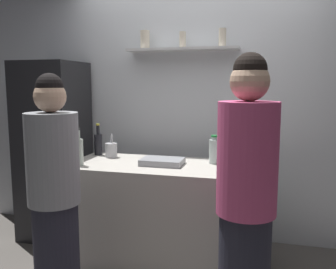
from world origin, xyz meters
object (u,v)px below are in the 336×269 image
baking_pan (162,162)px  wine_bottle_dark_glass (98,143)px  refrigerator (54,150)px  person_grey_hoodie (54,198)px  wine_bottle_green_glass (239,150)px  utensil_holder (111,150)px  person_pink_top (246,206)px  wine_bottle_pale_glass (79,151)px  water_bottle_plastic (214,151)px

baking_pan → wine_bottle_dark_glass: bearing=160.3°
refrigerator → person_grey_hoodie: (0.71, -1.13, -0.09)m
refrigerator → person_grey_hoodie: 1.33m
wine_bottle_green_glass → utensil_holder: bearing=-175.5°
refrigerator → person_pink_top: refrigerator is taller
wine_bottle_dark_glass → person_pink_top: size_ratio=0.17×
refrigerator → wine_bottle_pale_glass: (0.59, -0.56, 0.12)m
refrigerator → wine_bottle_dark_glass: size_ratio=5.96×
baking_pan → wine_bottle_green_glass: wine_bottle_green_glass is taller
utensil_holder → wine_bottle_pale_glass: bearing=-106.9°
refrigerator → water_bottle_plastic: refrigerator is taller
refrigerator → water_bottle_plastic: bearing=-7.3°
water_bottle_plastic → wine_bottle_green_glass: bearing=30.1°
baking_pan → wine_bottle_green_glass: (0.60, 0.26, 0.08)m
refrigerator → water_bottle_plastic: 1.66m
refrigerator → utensil_holder: 0.73m
utensil_holder → person_grey_hoodie: (0.00, -0.94, -0.16)m
wine_bottle_pale_glass → person_grey_hoodie: size_ratio=0.19×
water_bottle_plastic → person_pink_top: person_pink_top is taller
wine_bottle_pale_glass → water_bottle_plastic: (1.05, 0.35, -0.01)m
refrigerator → person_pink_top: bearing=-30.2°
person_grey_hoodie → wine_bottle_dark_glass: bearing=49.2°
water_bottle_plastic → person_grey_hoodie: bearing=-135.4°
wine_bottle_dark_glass → utensil_holder: bearing=-24.5°
wine_bottle_green_glass → person_pink_top: size_ratio=0.17×
refrigerator → wine_bottle_dark_glass: 0.57m
baking_pan → refrigerator: bearing=163.7°
wine_bottle_dark_glass → wine_bottle_green_glass: 1.29m
wine_bottle_dark_glass → person_grey_hoodie: size_ratio=0.18×
refrigerator → wine_bottle_green_glass: size_ratio=5.91×
wine_bottle_dark_glass → wine_bottle_pale_glass: bearing=-84.2°
refrigerator → person_pink_top: (1.95, -1.13, -0.03)m
wine_bottle_dark_glass → person_grey_hoodie: bearing=-80.7°
refrigerator → baking_pan: (1.24, -0.36, 0.03)m
water_bottle_plastic → person_grey_hoodie: 1.32m
person_pink_top → wine_bottle_green_glass: bearing=-173.5°
utensil_holder → person_pink_top: size_ratio=0.13×
wine_bottle_dark_glass → person_pink_top: 1.74m
baking_pan → water_bottle_plastic: (0.40, 0.15, 0.08)m
water_bottle_plastic → person_grey_hoodie: (-0.93, -0.92, -0.20)m
wine_bottle_green_glass → baking_pan: bearing=-156.2°
refrigerator → wine_bottle_pale_glass: 0.83m
baking_pan → wine_bottle_pale_glass: bearing=-162.5°
wine_bottle_dark_glass → person_pink_top: person_pink_top is taller
wine_bottle_dark_glass → wine_bottle_pale_glass: size_ratio=0.96×
baking_pan → wine_bottle_pale_glass: wine_bottle_pale_glass is taller
wine_bottle_dark_glass → wine_bottle_green_glass: wine_bottle_green_glass is taller
baking_pan → person_pink_top: 1.05m
water_bottle_plastic → person_pink_top: size_ratio=0.14×
wine_bottle_dark_glass → water_bottle_plastic: 1.10m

